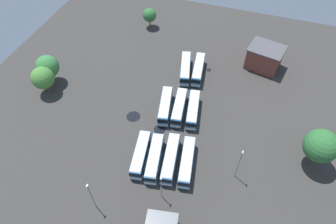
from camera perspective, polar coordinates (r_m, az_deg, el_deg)
name	(u,v)px	position (r m, az deg, el deg)	size (l,w,h in m)	color
ground_plane	(172,112)	(78.53, 0.80, 0.04)	(109.84, 109.84, 0.00)	#383533
bus_row0_slot2	(185,69)	(87.78, 3.30, 8.20)	(12.13, 5.35, 3.54)	teal
bus_row0_slot3	(198,69)	(87.78, 5.75, 8.01)	(11.90, 4.14, 3.54)	teal
bus_row1_slot1	(165,106)	(77.37, -0.50, 1.15)	(11.55, 4.89, 3.54)	teal
bus_row1_slot2	(179,107)	(77.07, 2.13, 0.86)	(11.43, 4.16, 3.54)	teal
bus_row1_slot3	(193,110)	(76.78, 4.74, 0.44)	(11.48, 4.50, 3.54)	teal
bus_row2_slot0	(141,155)	(68.76, -5.17, -8.01)	(11.55, 4.48, 3.54)	teal
bus_row2_slot1	(155,158)	(68.03, -2.55, -8.73)	(11.89, 4.73, 3.54)	teal
bus_row2_slot2	(171,159)	(67.93, 0.48, -8.79)	(12.21, 4.42, 3.54)	teal
bus_row2_slot3	(187,162)	(67.62, 3.58, -9.37)	(12.09, 4.51, 3.54)	teal
depot_building	(264,57)	(93.37, 17.76, 9.82)	(9.58, 11.01, 6.80)	brown
lamp_post_far_corner	(161,187)	(61.72, -1.26, -13.96)	(0.56, 0.28, 8.05)	slate
lamp_post_by_building	(239,164)	(65.03, 13.23, -9.46)	(0.56, 0.28, 9.61)	slate
lamp_post_near_entrance	(91,196)	(62.03, -14.27, -15.05)	(0.56, 0.28, 9.22)	slate
tree_west_edge	(47,67)	(88.89, -21.81, 7.97)	(6.23, 6.23, 8.67)	brown
tree_east_edge	(321,146)	(71.65, 26.91, -5.73)	(7.33, 7.33, 10.34)	brown
tree_south_edge	(43,78)	(86.50, -22.58, 5.97)	(6.05, 6.05, 8.16)	brown
tree_north_edge	(150,15)	(105.42, -3.51, 17.80)	(4.50, 4.50, 6.73)	brown
puddle_centre_drain	(209,70)	(90.78, 7.76, 7.86)	(1.46, 1.46, 0.01)	black
puddle_near_shelter	(133,117)	(77.99, -6.56, -0.86)	(3.60, 3.60, 0.01)	black
puddle_front_lane	(160,129)	(74.93, -1.58, -3.30)	(2.99, 2.99, 0.01)	black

